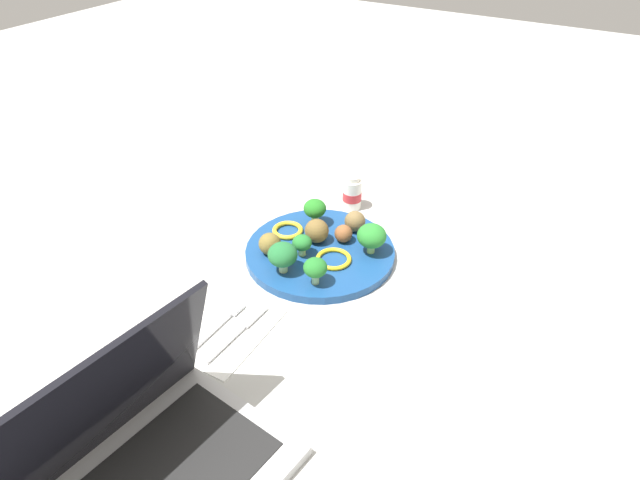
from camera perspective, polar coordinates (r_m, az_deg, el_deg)
name	(u,v)px	position (r m, az deg, el deg)	size (l,w,h in m)	color
ground_plane	(320,256)	(1.05, 0.00, -1.61)	(4.00, 4.00, 0.00)	#B2B2AD
plate	(320,252)	(1.04, 0.00, -1.26)	(0.28, 0.28, 0.02)	navy
broccoli_floret_mid_left	(372,236)	(1.01, 5.34, 0.40)	(0.05, 0.05, 0.06)	#9AD070
broccoli_floret_far_rim	(283,255)	(0.96, -3.87, -1.55)	(0.05, 0.05, 0.06)	#A7C583
broccoli_floret_mid_right	(315,209)	(1.09, -0.53, 3.21)	(0.04, 0.04, 0.05)	#92BF76
broccoli_floret_back_left	(302,243)	(1.01, -1.87, -0.34)	(0.04, 0.04, 0.04)	#A9CE7A
broccoli_floret_front_left	(315,268)	(0.94, -0.49, -2.92)	(0.04, 0.04, 0.05)	#95C083
meatball_back_right	(343,234)	(1.05, 2.43, 0.67)	(0.03, 0.03, 0.03)	brown
meatball_front_right	(355,221)	(1.08, 3.62, 1.94)	(0.04, 0.04, 0.04)	brown
meatball_mid_right	(270,244)	(1.02, -5.18, -0.39)	(0.04, 0.04, 0.04)	brown
meatball_near_rim	(317,231)	(1.05, -0.34, 0.94)	(0.05, 0.05, 0.05)	brown
pepper_ring_center	(334,259)	(1.01, 1.41, -1.95)	(0.07, 0.07, 0.01)	yellow
pepper_ring_back_left	(288,230)	(1.08, -3.35, 1.02)	(0.06, 0.06, 0.01)	yellow
napkin	(227,331)	(0.90, -9.59, -9.18)	(0.17, 0.12, 0.01)	white
fork	(220,322)	(0.91, -10.23, -8.26)	(0.12, 0.02, 0.01)	silver
knife	(238,329)	(0.89, -8.40, -9.10)	(0.15, 0.02, 0.01)	silver
yogurt_bottle	(352,194)	(1.18, 3.33, 4.80)	(0.04, 0.04, 0.07)	white
laptop	(136,469)	(0.73, -18.41, -21.51)	(0.34, 0.26, 0.21)	#B3B3B3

